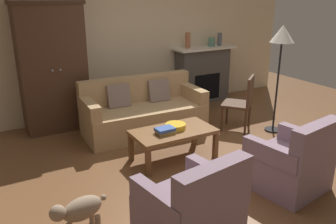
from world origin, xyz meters
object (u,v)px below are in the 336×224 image
(mantel_vase_slate, at_px, (220,39))
(floor_lamp, at_px, (282,40))
(book_stack, at_px, (165,130))
(armoire, at_px, (52,67))
(mantel_vase_jade, at_px, (211,42))
(armchair_near_left, at_px, (191,211))
(mantel_vase_terracotta, at_px, (188,41))
(fruit_bowl, at_px, (176,126))
(fireplace, at_px, (202,74))
(couch, at_px, (143,113))
(coffee_table, at_px, (173,134))
(side_chair_wooden, at_px, (243,100))
(armchair_near_right, at_px, (291,164))
(dog, at_px, (79,210))

(mantel_vase_slate, relative_size, floor_lamp, 0.15)
(book_stack, bearing_deg, armoire, 115.66)
(mantel_vase_jade, xyz_separation_m, floor_lamp, (-0.09, -1.91, 0.26))
(book_stack, relative_size, armchair_near_left, 0.30)
(mantel_vase_terracotta, relative_size, mantel_vase_jade, 1.79)
(fruit_bowl, relative_size, book_stack, 1.05)
(mantel_vase_jade, bearing_deg, fruit_bowl, -135.33)
(fruit_bowl, relative_size, armchair_near_left, 0.31)
(mantel_vase_terracotta, xyz_separation_m, armchair_near_left, (-2.18, -3.52, -0.95))
(armoire, height_order, mantel_vase_slate, armoire)
(fireplace, xyz_separation_m, book_stack, (-2.00, -2.05, -0.11))
(fruit_bowl, height_order, mantel_vase_terracotta, mantel_vase_terracotta)
(fireplace, xyz_separation_m, armchair_near_left, (-2.56, -3.53, -0.25))
(armoire, xyz_separation_m, couch, (1.17, -0.83, -0.71))
(coffee_table, distance_m, mantel_vase_terracotta, 2.64)
(mantel_vase_terracotta, bearing_deg, mantel_vase_jade, 0.00)
(fireplace, distance_m, mantel_vase_jade, 0.66)
(side_chair_wooden, bearing_deg, mantel_vase_slate, 65.69)
(book_stack, xyz_separation_m, mantel_vase_slate, (2.38, 2.03, 0.79))
(armoire, xyz_separation_m, fruit_bowl, (1.15, -1.90, -0.57))
(coffee_table, bearing_deg, book_stack, -164.29)
(book_stack, distance_m, floor_lamp, 2.32)
(armchair_near_right, height_order, dog, armchair_near_right)
(mantel_vase_terracotta, height_order, armchair_near_right, mantel_vase_terracotta)
(armchair_near_right, xyz_separation_m, floor_lamp, (1.16, 1.40, 1.15))
(armoire, height_order, mantel_vase_jade, armoire)
(armoire, relative_size, armchair_near_left, 2.32)
(mantel_vase_jade, bearing_deg, floor_lamp, -92.80)
(coffee_table, distance_m, mantel_vase_jade, 2.97)
(floor_lamp, bearing_deg, fireplace, 92.58)
(couch, distance_m, book_stack, 1.18)
(fruit_bowl, bearing_deg, floor_lamp, 1.66)
(armoire, distance_m, floor_lamp, 3.58)
(mantel_vase_terracotta, distance_m, mantel_vase_slate, 0.76)
(book_stack, relative_size, floor_lamp, 0.16)
(mantel_vase_slate, distance_m, side_chair_wooden, 1.92)
(armoire, xyz_separation_m, side_chair_wooden, (2.60, -1.56, -0.51))
(side_chair_wooden, distance_m, floor_lamp, 1.09)
(dog, bearing_deg, mantel_vase_slate, 37.54)
(mantel_vase_jade, xyz_separation_m, armchair_near_left, (-2.74, -3.52, -0.89))
(fireplace, height_order, side_chair_wooden, fireplace)
(book_stack, distance_m, mantel_vase_terracotta, 2.72)
(couch, height_order, fruit_bowl, couch)
(armchair_near_left, distance_m, armchair_near_right, 1.50)
(fireplace, relative_size, mantel_vase_jade, 7.50)
(couch, distance_m, dog, 2.59)
(mantel_vase_terracotta, relative_size, side_chair_wooden, 0.33)
(couch, height_order, armchair_near_left, armchair_near_left)
(armoire, height_order, dog, armoire)
(fruit_bowl, bearing_deg, side_chair_wooden, 13.23)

